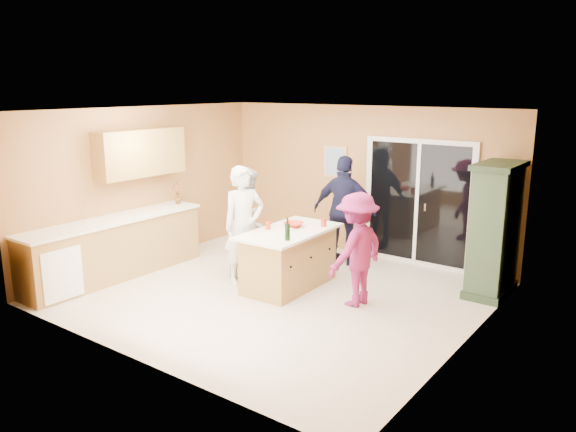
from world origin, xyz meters
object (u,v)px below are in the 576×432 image
Objects in this scene: woman_white at (244,226)px; woman_magenta at (357,249)px; kitchen_island at (289,260)px; woman_grey at (249,221)px; green_hutch at (495,231)px; woman_navy at (345,211)px.

woman_white is 1.81m from woman_magenta.
kitchen_island is at bearing -82.71° from woman_magenta.
woman_grey is at bearing 170.24° from kitchen_island.
green_hutch is at bearing -85.68° from woman_grey.
woman_white is 1.15× the size of woman_magenta.
woman_navy is 1.17× the size of woman_magenta.
green_hutch reaches higher than woman_grey.
green_hutch is (2.50, 1.50, 0.52)m from kitchen_island.
woman_grey is (-3.38, -1.37, -0.08)m from green_hutch.
woman_grey is 0.93× the size of woman_navy.
green_hutch is 3.65m from woman_grey.
woman_navy is (0.73, 1.69, 0.02)m from woman_white.
woman_grey is at bearing -86.00° from woman_magenta.
green_hutch is 2.04m from woman_magenta.
woman_magenta is at bearing -111.67° from woman_grey.
woman_white is 0.98× the size of woman_navy.
woman_navy is 1.80m from woman_magenta.
green_hutch is 3.61m from woman_white.
woman_magenta is (1.14, -0.01, 0.37)m from kitchen_island.
woman_magenta is at bearing -57.66° from woman_white.
kitchen_island is 0.99× the size of woman_grey.
woman_magenta is at bearing -132.08° from green_hutch.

